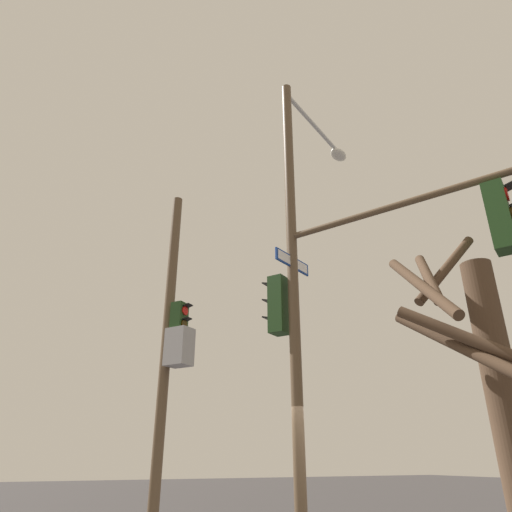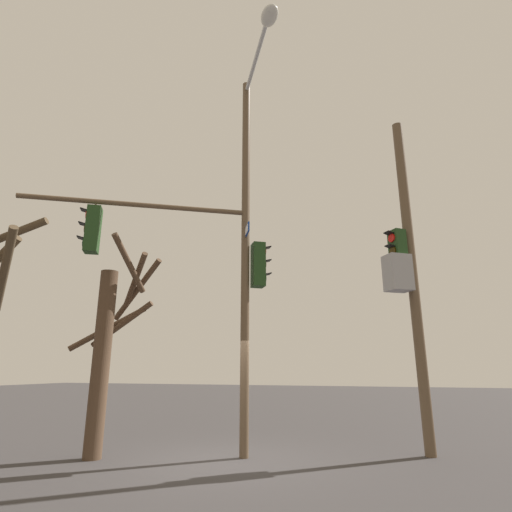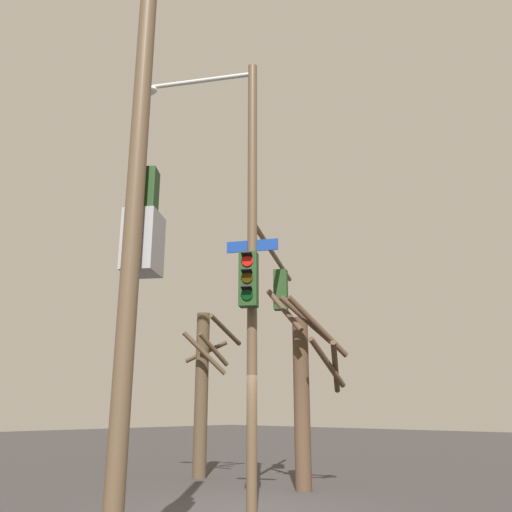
{
  "view_description": "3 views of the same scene",
  "coord_description": "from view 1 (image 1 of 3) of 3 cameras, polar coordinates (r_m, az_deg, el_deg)",
  "views": [
    {
      "loc": [
        4.46,
        6.77,
        1.69
      ],
      "look_at": [
        0.94,
        -0.88,
        5.41
      ],
      "focal_mm": 32.32,
      "sensor_mm": 36.0,
      "label": 1
    },
    {
      "loc": [
        -8.77,
        -3.54,
        1.87
      ],
      "look_at": [
        0.69,
        -0.5,
        4.6
      ],
      "focal_mm": 28.86,
      "sensor_mm": 36.0,
      "label": 2
    },
    {
      "loc": [
        7.53,
        -8.05,
        1.87
      ],
      "look_at": [
        0.55,
        -0.31,
        4.9
      ],
      "focal_mm": 36.99,
      "sensor_mm": 36.0,
      "label": 3
    }
  ],
  "objects": [
    {
      "name": "main_signal_pole_assembly",
      "position": [
        8.68,
        9.46,
        0.39
      ],
      "size": [
        3.19,
        6.26,
        9.51
      ],
      "rotation": [
        0.0,
        0.0,
        2.09
      ],
      "color": "brown",
      "rests_on": "ground"
    },
    {
      "name": "secondary_pole_assembly",
      "position": [
        11.44,
        -10.43,
        -10.71
      ],
      "size": [
        0.71,
        0.83,
        8.3
      ],
      "rotation": [
        0.0,
        0.0,
        2.17
      ],
      "color": "brown",
      "rests_on": "ground"
    },
    {
      "name": "bare_tree_across_street",
      "position": [
        6.48,
        27.38,
        -15.18
      ],
      "size": [
        1.94,
        2.36,
        4.89
      ],
      "color": "#4F3929",
      "rests_on": "ground"
    }
  ]
}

